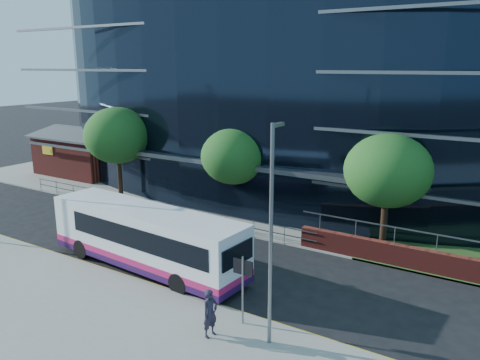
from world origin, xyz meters
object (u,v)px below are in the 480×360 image
Objects in this scene: brick_pavilion at (86,153)px; tree_far_b at (234,156)px; tree_far_a at (117,136)px; streetlight_east at (271,231)px; pedestrian at (210,313)px; street_sign at (243,276)px; tree_far_c at (388,171)px; city_bus at (147,238)px.

tree_far_b is at bearing -11.88° from brick_pavilion.
tree_far_a is 1.15× the size of tree_far_b.
tree_far_b is at bearing 127.63° from streetlight_east.
streetlight_east is 4.03m from pedestrian.
tree_far_a is 10.03m from tree_far_b.
tree_far_b reaches higher than pedestrian.
pedestrian is at bearing -112.19° from street_sign.
tree_far_c is 3.52× the size of pedestrian.
tree_far_b is 14.61m from pedestrian.
tree_far_a reaches higher than tree_far_c.
tree_far_b is (19.00, -4.00, 2.27)m from brick_pavilion.
brick_pavilion reaches higher than city_bus.
street_sign is 0.35× the size of streetlight_east.
brick_pavilion is at bearing 153.45° from tree_far_a.
brick_pavilion is 1.23× the size of tree_far_a.
brick_pavilion is at bearing 168.12° from tree_far_b.
streetlight_east reaches higher than brick_pavilion.
brick_pavilion is at bearing 150.76° from streetlight_east.
brick_pavilion is 10.48m from tree_far_a.
streetlight_east reaches higher than city_bus.
tree_far_a is at bearing -26.55° from brick_pavilion.
brick_pavilion is at bearing 150.49° from city_bus.
brick_pavilion is 0.75× the size of city_bus.
tree_far_a is 0.87× the size of streetlight_east.
pedestrian is (25.93, -16.47, -0.86)m from brick_pavilion.
pedestrian is at bearing -158.82° from streetlight_east.
tree_far_a is 3.77× the size of pedestrian.
street_sign is 1.84m from pedestrian.
tree_far_b is 10.02m from tree_far_c.
brick_pavilion is 1.42× the size of tree_far_b.
pedestrian is (16.93, -11.97, -3.79)m from tree_far_a.
tree_far_a reaches higher than pedestrian.
tree_far_b is 9.35m from city_bus.
streetlight_east is (19.00, -11.17, -0.42)m from tree_far_a.
brick_pavilion is at bearing 66.99° from pedestrian.
street_sign is 0.40× the size of tree_far_a.
tree_far_c is (2.50, 10.59, 2.39)m from street_sign.
streetlight_east is 9.25m from city_bus.
street_sign is 1.51× the size of pedestrian.
tree_far_b is 0.52× the size of city_bus.
tree_far_a is 0.60× the size of city_bus.
city_bus is (10.61, -8.47, -3.23)m from tree_far_a.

